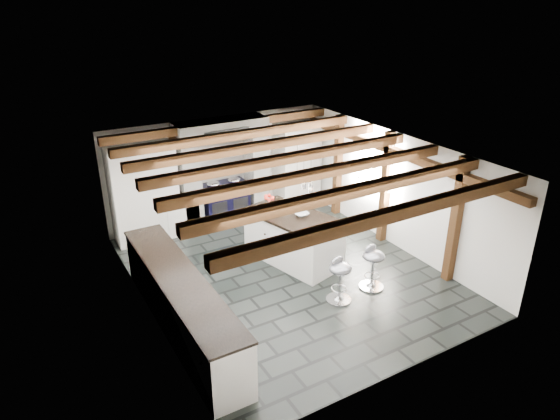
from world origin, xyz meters
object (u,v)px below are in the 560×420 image
bar_stool_near (373,262)px  bar_stool_far (339,275)px  kitchen_island (293,237)px  range_cooker (225,201)px

bar_stool_near → bar_stool_far: bar_stool_near is taller
bar_stool_far → kitchen_island: bearing=75.5°
kitchen_island → bar_stool_far: (-0.06, -1.55, 0.01)m
range_cooker → kitchen_island: (0.38, -2.30, 0.01)m
bar_stool_near → range_cooker: bearing=96.4°
range_cooker → bar_stool_far: (0.32, -3.85, 0.02)m
kitchen_island → bar_stool_far: bearing=-106.9°
kitchen_island → range_cooker: bearing=84.8°
bar_stool_near → bar_stool_far: 0.73m
range_cooker → kitchen_island: bearing=-80.6°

